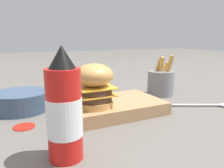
# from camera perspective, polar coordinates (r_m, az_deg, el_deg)

# --- Properties ---
(ground_plane) EXTENTS (6.00, 6.00, 0.00)m
(ground_plane) POSITION_cam_1_polar(r_m,az_deg,el_deg) (0.63, 0.86, -7.76)
(ground_plane) COLOR #5B5651
(serving_board) EXTENTS (0.28, 0.19, 0.03)m
(serving_board) POSITION_cam_1_polar(r_m,az_deg,el_deg) (0.64, 0.00, -5.92)
(serving_board) COLOR #A37A51
(serving_board) RESTS_ON ground_plane
(burger) EXTENTS (0.10, 0.10, 0.11)m
(burger) POSITION_cam_1_polar(r_m,az_deg,el_deg) (0.57, -4.67, -0.24)
(burger) COLOR tan
(burger) RESTS_ON serving_board
(ketchup_bottle) EXTENTS (0.06, 0.06, 0.20)m
(ketchup_bottle) POSITION_cam_1_polar(r_m,az_deg,el_deg) (0.39, -12.36, -6.87)
(ketchup_bottle) COLOR red
(ketchup_bottle) RESTS_ON ground_plane
(fries_basket) EXTENTS (0.10, 0.10, 0.15)m
(fries_basket) POSITION_cam_1_polar(r_m,az_deg,el_deg) (0.84, 12.59, 0.42)
(fries_basket) COLOR slate
(fries_basket) RESTS_ON ground_plane
(side_bowl) EXTENTS (0.16, 0.16, 0.06)m
(side_bowl) POSITION_cam_1_polar(r_m,az_deg,el_deg) (0.71, -22.54, -4.00)
(side_bowl) COLOR #384C66
(side_bowl) RESTS_ON ground_plane
(spoon) EXTENTS (0.17, 0.10, 0.01)m
(spoon) POSITION_cam_1_polar(r_m,az_deg,el_deg) (0.76, 24.55, -5.01)
(spoon) COLOR silver
(spoon) RESTS_ON ground_plane
(ketchup_puddle) EXTENTS (0.05, 0.05, 0.00)m
(ketchup_puddle) POSITION_cam_1_polar(r_m,az_deg,el_deg) (0.58, -21.97, -10.23)
(ketchup_puddle) COLOR #B21E14
(ketchup_puddle) RESTS_ON ground_plane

